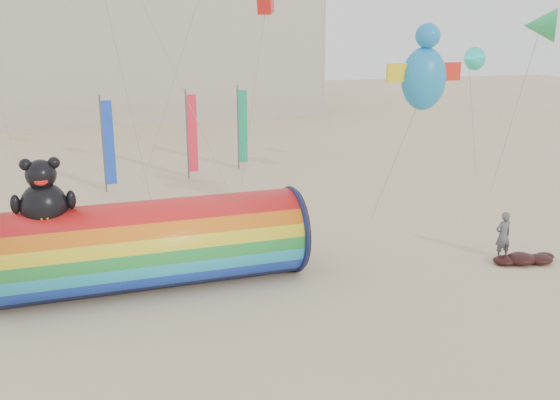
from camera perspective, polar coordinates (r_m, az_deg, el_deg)
name	(u,v)px	position (r m, az deg, el deg)	size (l,w,h in m)	color
ground	(281,277)	(22.32, 0.05, -7.03)	(160.00, 160.00, 0.00)	#CCB58C
windsock_assembly	(152,242)	(21.46, -11.67, -3.80)	(10.35, 3.15, 4.77)	red
kite_handler	(503,235)	(25.19, 19.72, -3.07)	(0.68, 0.45, 1.86)	#4F5156
fabric_bundle	(525,259)	(25.27, 21.46, -5.01)	(2.62, 1.35, 0.41)	#370D0A
festival_banners	(184,134)	(36.58, -8.81, 5.96)	(8.95, 3.34, 5.20)	#59595E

